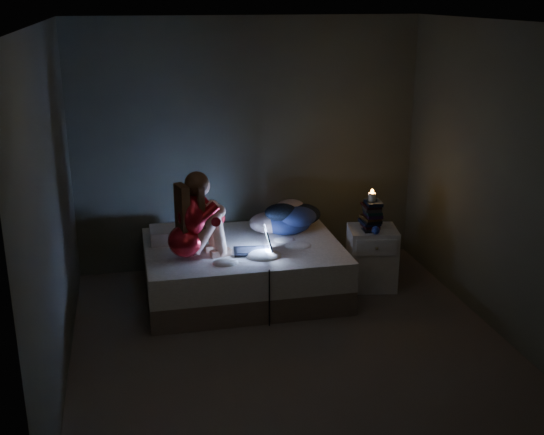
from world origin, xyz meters
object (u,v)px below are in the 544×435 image
object	(u,v)px
woman	(185,217)
phone	(368,231)
bed	(243,269)
candle	(372,198)
laptop	(252,240)
nightstand	(372,258)

from	to	relation	value
woman	phone	size ratio (longest dim) A/B	5.74
bed	candle	xyz separation A→B (m)	(1.27, -0.06, 0.66)
laptop	phone	world-z (taller)	laptop
nightstand	phone	size ratio (longest dim) A/B	4.39
woman	nightstand	distance (m)	1.94
woman	laptop	xyz separation A→B (m)	(0.62, 0.03, -0.28)
bed	laptop	distance (m)	0.44
nightstand	phone	distance (m)	0.33
nightstand	laptop	bearing A→B (deg)	-164.40
woman	candle	bearing A→B (deg)	-9.25
phone	woman	bearing A→B (deg)	175.44
laptop	phone	xyz separation A→B (m)	(1.15, 0.05, -0.02)
nightstand	candle	size ratio (longest dim) A/B	7.68
bed	phone	world-z (taller)	phone
woman	nightstand	xyz separation A→B (m)	(1.84, 0.14, -0.60)
laptop	phone	distance (m)	1.15
woman	laptop	distance (m)	0.68
phone	nightstand	bearing A→B (deg)	35.70
bed	phone	size ratio (longest dim) A/B	13.25
bed	laptop	xyz separation A→B (m)	(0.05, -0.21, 0.38)
candle	phone	size ratio (longest dim) A/B	0.57
bed	woman	size ratio (longest dim) A/B	2.31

